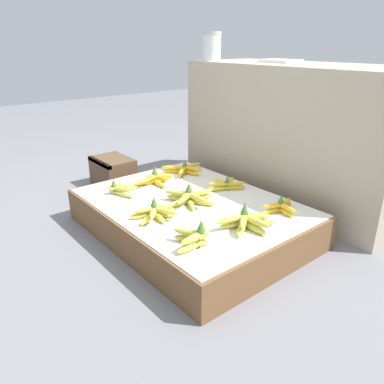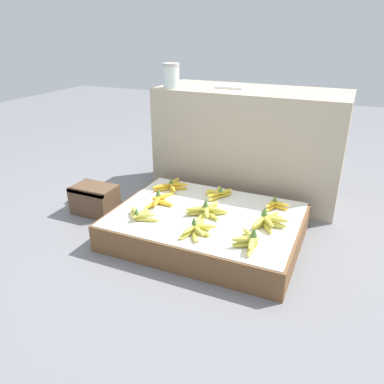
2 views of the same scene
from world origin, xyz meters
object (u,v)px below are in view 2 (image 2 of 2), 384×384
banana_bunch_front_midright (249,241)px  banana_bunch_back_midleft (218,193)px  wooden_crate (95,199)px  banana_bunch_front_midleft (197,229)px  banana_bunch_back_midright (275,204)px  banana_bunch_middle_left (159,200)px  glass_jar (171,76)px  banana_bunch_back_left (172,186)px  banana_bunch_front_left (140,215)px  foam_tray_white (232,86)px  banana_bunch_middle_midright (268,221)px  banana_bunch_middle_midleft (207,211)px

banana_bunch_front_midright → banana_bunch_back_midleft: 0.63m
wooden_crate → banana_bunch_front_midleft: (0.90, -0.26, 0.10)m
wooden_crate → banana_bunch_back_midright: (1.23, 0.24, 0.10)m
banana_bunch_front_midleft → banana_bunch_front_midright: bearing=-1.9°
banana_bunch_middle_left → banana_bunch_back_midleft: size_ratio=1.18×
glass_jar → banana_bunch_back_left: bearing=-65.0°
wooden_crate → banana_bunch_back_midleft: size_ratio=1.44×
banana_bunch_front_left → foam_tray_white: bearing=78.4°
banana_bunch_middle_left → banana_bunch_back_left: 0.24m
banana_bunch_front_left → banana_bunch_back_midleft: (0.32, 0.48, 0.00)m
banana_bunch_back_midright → banana_bunch_front_left: bearing=-146.0°
wooden_crate → banana_bunch_back_left: size_ratio=1.21×
banana_bunch_front_midright → glass_jar: bearing=135.6°
banana_bunch_front_midright → banana_bunch_back_midleft: banana_bunch_front_midright is taller
wooden_crate → banana_bunch_back_midleft: banana_bunch_back_midleft is taller
banana_bunch_front_midright → banana_bunch_front_midleft: bearing=178.1°
banana_bunch_middle_midright → glass_jar: 1.29m
wooden_crate → banana_bunch_middle_midleft: 0.88m
banana_bunch_back_left → banana_bunch_back_midleft: 0.34m
banana_bunch_back_left → banana_bunch_back_midright: banana_bunch_back_left is taller
banana_bunch_middle_midleft → glass_jar: size_ratio=1.57×
banana_bunch_middle_midright → banana_bunch_front_left: bearing=-163.0°
banana_bunch_front_midleft → banana_bunch_back_midleft: (-0.06, 0.51, -0.00)m
banana_bunch_front_midright → glass_jar: size_ratio=1.25×
banana_bunch_front_left → banana_bunch_back_left: (-0.03, 0.46, 0.00)m
banana_bunch_middle_left → banana_bunch_back_midright: 0.74m
banana_bunch_middle_midleft → banana_bunch_back_midright: size_ratio=1.32×
banana_bunch_middle_left → banana_bunch_front_left: bearing=-92.2°
banana_bunch_back_left → banana_bunch_back_midright: bearing=0.8°
banana_bunch_middle_midright → banana_bunch_back_midleft: bearing=146.6°
banana_bunch_back_midleft → banana_bunch_middle_left: bearing=-140.0°
banana_bunch_front_midleft → banana_bunch_front_midright: size_ratio=1.04×
banana_bunch_middle_midleft → banana_bunch_middle_midright: (0.37, 0.02, 0.00)m
wooden_crate → foam_tray_white: size_ratio=1.44×
banana_bunch_front_left → glass_jar: (-0.19, 0.82, 0.70)m
wooden_crate → banana_bunch_middle_left: bearing=-1.0°
banana_bunch_back_left → banana_bunch_middle_left: bearing=-81.9°
glass_jar → banana_bunch_front_midleft: bearing=-55.9°
banana_bunch_middle_midleft → banana_bunch_back_midright: 0.45m
wooden_crate → banana_bunch_middle_midright: bearing=-0.6°
banana_bunch_back_left → glass_jar: 0.80m
wooden_crate → banana_bunch_front_midleft: 0.95m
banana_bunch_front_midright → banana_bunch_back_left: size_ratio=0.88×
banana_bunch_front_midright → banana_bunch_back_midright: bearing=87.6°
banana_bunch_front_left → banana_bunch_middle_midleft: size_ratio=0.87×
banana_bunch_front_midleft → banana_bunch_back_midright: size_ratio=1.09×
wooden_crate → banana_bunch_middle_midleft: bearing=-2.0°
banana_bunch_front_midleft → foam_tray_white: 1.22m
wooden_crate → banana_bunch_front_midright: bearing=-12.6°
wooden_crate → banana_bunch_front_midright: size_ratio=1.37×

